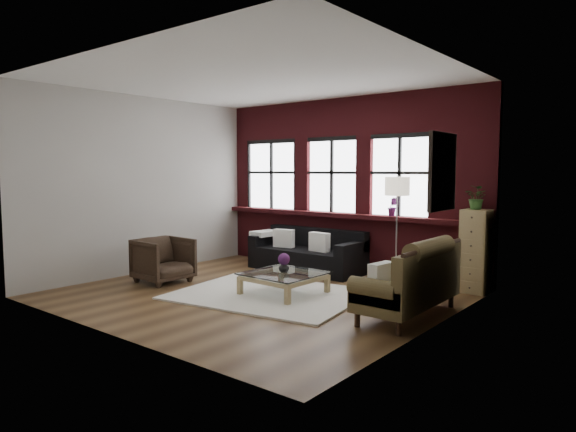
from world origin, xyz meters
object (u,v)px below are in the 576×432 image
Objects in this scene: vase at (284,267)px; coffee_table at (284,284)px; vintage_settee at (408,279)px; armchair at (164,260)px; dark_sofa at (307,250)px; drawer_chest at (476,251)px; floor_lamp at (397,226)px.

coffee_table is at bearing 90.00° from vase.
vintage_settee is 4.14m from armchair.
armchair is (-1.28, -2.28, -0.02)m from dark_sofa.
drawer_chest is (2.17, 1.97, 0.47)m from coffee_table.
vintage_settee reaches higher than coffee_table.
vintage_settee is 0.95× the size of floor_lamp.
vintage_settee is at bearing -58.76° from floor_lamp.
coffee_table is 0.82× the size of drawer_chest.
floor_lamp is (-1.00, 1.65, 0.47)m from vintage_settee.
armchair is at bearing -164.98° from coffee_table.
vase is 0.13× the size of drawer_chest.
drawer_chest reaches higher than coffee_table.
coffee_table is at bearing -118.27° from floor_lamp.
vase is at bearing -63.57° from dark_sofa.
dark_sofa is 3.22m from vintage_settee.
floor_lamp is (0.95, 1.76, 0.79)m from coffee_table.
drawer_chest reaches higher than vintage_settee.
drawer_chest is (2.17, 1.97, 0.21)m from vase.
dark_sofa is 12.93× the size of vase.
armchair is at bearing -142.81° from floor_lamp.
dark_sofa is at bearing 150.31° from vintage_settee.
armchair is at bearing -149.40° from drawer_chest.
coffee_table is 2.15m from floor_lamp.
armchair reaches higher than vase.
drawer_chest is at bearing 9.67° from floor_lamp.
coffee_table is 2.97m from drawer_chest.
vase is (-1.95, -0.12, -0.06)m from vintage_settee.
vase is (0.00, -0.00, 0.26)m from coffee_table.
armchair is (-4.08, -0.69, -0.11)m from vintage_settee.
dark_sofa is 2.64× the size of armchair.
armchair is at bearing -164.98° from vase.
armchair is 0.78× the size of coffee_table.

